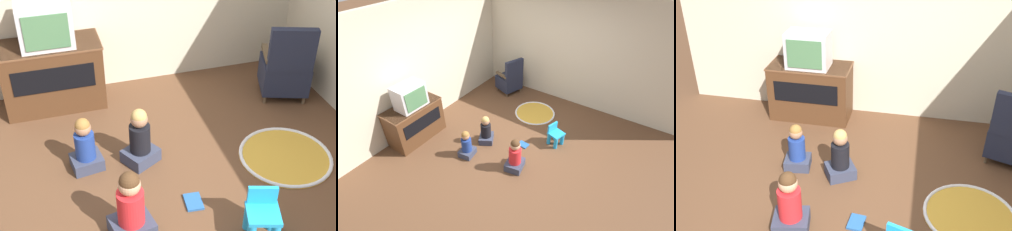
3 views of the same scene
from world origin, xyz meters
The scene contains 12 objects.
ground_plane centered at (0.00, 0.00, 0.00)m, with size 30.00×30.00×0.00m, color brown.
wall_back centered at (-0.37, 2.23, 1.32)m, with size 5.27×0.12×2.65m.
wall_right centered at (2.21, -0.35, 1.32)m, with size 0.12×5.29×2.65m.
tv_cabinet centered at (-0.99, 1.88, 0.41)m, with size 1.15×0.55×0.80m.
television centered at (-0.99, 1.84, 1.04)m, with size 0.58×0.39×0.49m.
black_armchair centered at (1.68, 1.28, 0.37)m, with size 0.69×0.67×0.97m.
yellow_kid_chair centered at (0.46, -0.64, 0.20)m, with size 0.34×0.33×0.46m.
play_mat centered at (1.16, 0.22, 0.01)m, with size 0.96×0.96×0.04m.
child_watching_left centered at (-0.28, 0.58, 0.27)m, with size 0.42×0.40×0.63m.
child_watching_center centered at (-0.58, -0.32, 0.29)m, with size 0.40×0.36×0.68m.
child_watching_right centered at (-0.82, 0.64, 0.25)m, with size 0.33×0.30×0.59m.
book centered at (0.04, -0.13, 0.01)m, with size 0.17×0.22×0.02m.
Camera 2 is at (-3.49, -2.08, 3.74)m, focal length 28.00 mm.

